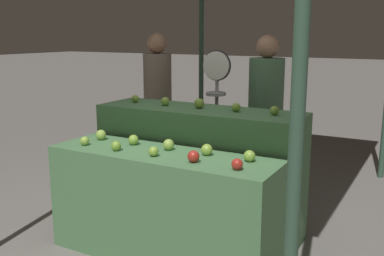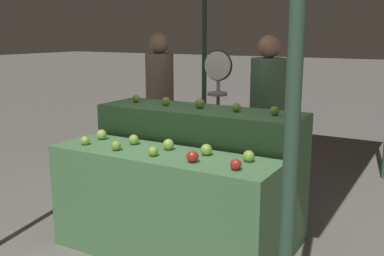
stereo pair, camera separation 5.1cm
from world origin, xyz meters
name	(u,v)px [view 1 (the left image)]	position (x,y,z in m)	size (l,w,h in m)	color
ground_plane	(163,256)	(0.00, 0.00, 0.00)	(60.00, 60.00, 0.00)	slate
display_counter_front	(162,206)	(0.00, 0.00, 0.43)	(1.83, 0.55, 0.86)	#4C7A4C
display_counter_back	(199,170)	(0.00, 0.60, 0.56)	(1.83, 0.55, 1.12)	#4C7A4C
apple_front_0	(85,141)	(-0.68, -0.10, 0.90)	(0.07, 0.07, 0.07)	#8EB247
apple_front_1	(116,146)	(-0.34, -0.12, 0.90)	(0.08, 0.08, 0.08)	#7AA338
apple_front_2	(153,151)	(0.00, -0.11, 0.90)	(0.08, 0.08, 0.08)	#84AD3D
apple_front_3	(193,156)	(0.34, -0.10, 0.90)	(0.09, 0.09, 0.09)	#AD281E
apple_front_4	(237,164)	(0.68, -0.12, 0.90)	(0.08, 0.08, 0.08)	#AD281E
apple_front_5	(101,135)	(-0.69, 0.11, 0.90)	(0.09, 0.09, 0.09)	#8EB247
apple_front_6	(133,140)	(-0.34, 0.10, 0.90)	(0.08, 0.08, 0.08)	#84AD3D
apple_front_7	(169,145)	(0.00, 0.10, 0.90)	(0.09, 0.09, 0.09)	#8EB247
apple_front_8	(207,150)	(0.33, 0.11, 0.90)	(0.09, 0.09, 0.09)	#84AD3D
apple_front_9	(250,156)	(0.67, 0.11, 0.90)	(0.08, 0.08, 0.08)	#84AD3D
apple_back_0	(135,99)	(-0.69, 0.61, 1.15)	(0.07, 0.07, 0.07)	#7AA338
apple_back_1	(165,101)	(-0.34, 0.59, 1.16)	(0.08, 0.08, 0.08)	#84AD3D
apple_back_2	(199,103)	(0.00, 0.61, 1.16)	(0.09, 0.09, 0.09)	#84AD3D
apple_back_3	(236,107)	(0.35, 0.61, 1.15)	(0.08, 0.08, 0.08)	#84AD3D
apple_back_4	(274,111)	(0.68, 0.61, 1.15)	(0.07, 0.07, 0.07)	#7AA338
produce_scale	(216,93)	(-0.14, 1.23, 1.17)	(0.30, 0.20, 1.59)	#99999E
person_vendor_at_scale	(266,108)	(0.27, 1.53, 1.01)	(0.47, 0.47, 1.74)	#2D2D38
person_customer_left	(158,96)	(-1.07, 1.57, 1.03)	(0.40, 0.40, 1.76)	#2D2D38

